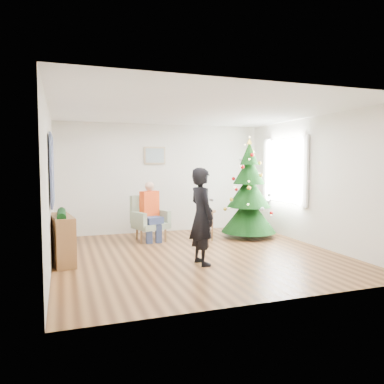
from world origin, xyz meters
name	(u,v)px	position (x,y,z in m)	size (l,w,h in m)	color
floor	(198,254)	(0.00, 0.00, 0.00)	(5.00, 5.00, 0.00)	brown
ceiling	(198,110)	(0.00, 0.00, 2.60)	(5.00, 5.00, 0.00)	white
wall_back	(163,178)	(0.00, 2.50, 1.30)	(5.00, 5.00, 0.00)	silver
wall_front	(271,194)	(0.00, -2.50, 1.30)	(5.00, 5.00, 0.00)	silver
wall_left	(49,186)	(-2.50, 0.00, 1.30)	(5.00, 5.00, 0.00)	silver
wall_right	(314,181)	(2.50, 0.00, 1.30)	(5.00, 5.00, 0.00)	silver
window_panel	(285,171)	(2.47, 1.00, 1.50)	(0.04, 1.30, 1.40)	white
curtains	(284,171)	(2.44, 1.00, 1.50)	(0.05, 1.75, 1.50)	white
christmas_tree	(249,193)	(1.65, 1.17, 1.00)	(1.23, 1.23, 2.22)	#3F2816
stool	(206,225)	(0.61, 1.14, 0.33)	(0.43, 0.43, 0.65)	brown
laptop	(206,210)	(0.61, 1.14, 0.67)	(0.36, 0.23, 0.03)	silver
armchair	(149,224)	(-0.55, 1.55, 0.35)	(0.84, 0.82, 0.97)	gray
seated_person	(151,211)	(-0.53, 1.50, 0.65)	(0.48, 0.62, 1.27)	navy
standing_man	(202,216)	(-0.16, -0.64, 0.80)	(0.58, 0.38, 1.59)	black
game_controller	(212,200)	(0.01, -0.67, 1.06)	(0.04, 0.13, 0.04)	white
console	(62,239)	(-2.33, 0.19, 0.40)	(0.30, 1.00, 0.80)	brown
garland	(62,214)	(-2.33, 0.19, 0.82)	(0.14, 0.14, 0.90)	black
tapestry	(52,170)	(-2.46, 0.30, 1.55)	(0.03, 1.50, 1.15)	black
framed_picture	(155,156)	(-0.20, 2.46, 1.85)	(0.52, 0.05, 0.42)	tan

